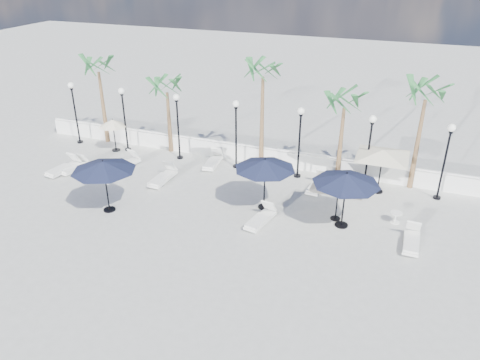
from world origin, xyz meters
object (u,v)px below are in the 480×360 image
(parasol_navy_left, at_px, (103,166))
(parasol_cream_sq_b, at_px, (383,150))
(lounger_4, at_px, (213,162))
(parasol_navy_mid, at_px, (265,165))
(lounger_5, at_px, (261,219))
(lounger_3, at_px, (124,164))
(parasol_cream_sq_a, at_px, (339,179))
(lounger_0, at_px, (74,167))
(lounger_7, at_px, (317,185))
(lounger_6, at_px, (412,241))
(parasol_cream_small, at_px, (113,123))
(lounger_1, at_px, (163,177))
(parasol_navy_right, at_px, (347,179))
(lounger_2, at_px, (64,168))

(parasol_navy_left, bearing_deg, parasol_cream_sq_b, 28.34)
(lounger_4, bearing_deg, parasol_navy_mid, -45.67)
(parasol_navy_mid, bearing_deg, lounger_4, 139.65)
(lounger_5, bearing_deg, lounger_3, 173.19)
(lounger_4, bearing_deg, parasol_cream_sq_b, -5.46)
(lounger_3, distance_m, parasol_cream_sq_a, 12.20)
(lounger_0, bearing_deg, lounger_7, 17.01)
(lounger_0, bearing_deg, lounger_6, 2.44)
(parasol_cream_sq_b, xyz_separation_m, parasol_cream_small, (-15.35, 0.00, -0.55))
(lounger_6, bearing_deg, lounger_5, -174.92)
(lounger_0, height_order, parasol_navy_mid, parasol_navy_mid)
(lounger_5, xyz_separation_m, lounger_6, (6.35, 0.51, -0.00))
(lounger_4, distance_m, parasol_navy_mid, 5.77)
(lounger_3, relative_size, lounger_7, 1.06)
(lounger_1, xyz_separation_m, lounger_7, (7.74, 1.99, -0.01))
(lounger_3, distance_m, lounger_4, 4.94)
(parasol_cream_sq_a, bearing_deg, lounger_3, 173.40)
(lounger_5, distance_m, parasol_navy_mid, 2.45)
(parasol_navy_mid, bearing_deg, lounger_0, 178.60)
(lounger_5, xyz_separation_m, parasol_navy_left, (-6.98, -1.34, 2.02))
(lounger_0, relative_size, lounger_7, 0.91)
(lounger_3, height_order, parasol_cream_small, parasol_cream_small)
(lounger_6, bearing_deg, parasol_cream_sq_a, 163.20)
(lounger_4, bearing_deg, lounger_5, -53.38)
(lounger_0, xyz_separation_m, lounger_3, (2.35, 1.24, 0.03))
(parasol_navy_left, height_order, parasol_navy_right, parasol_navy_right)
(parasol_navy_right, distance_m, parasol_cream_small, 14.70)
(lounger_2, relative_size, lounger_5, 1.06)
(parasol_cream_sq_a, bearing_deg, lounger_5, -153.40)
(lounger_0, height_order, parasol_cream_small, parasol_cream_small)
(lounger_1, bearing_deg, parasol_cream_sq_a, -2.72)
(lounger_6, relative_size, lounger_7, 0.95)
(lounger_5, relative_size, parasol_navy_right, 0.70)
(parasol_navy_right, bearing_deg, lounger_3, 171.45)
(lounger_4, bearing_deg, lounger_6, -27.60)
(lounger_0, height_order, lounger_6, lounger_6)
(lounger_7, bearing_deg, parasol_cream_sq_b, 20.63)
(parasol_navy_mid, bearing_deg, parasol_navy_left, -157.65)
(lounger_1, distance_m, lounger_6, 12.52)
(lounger_2, distance_m, parasol_navy_mid, 11.59)
(lounger_3, height_order, lounger_4, lounger_3)
(parasol_cream_sq_a, xyz_separation_m, parasol_cream_sq_b, (1.52, 3.36, 0.24))
(lounger_6, bearing_deg, lounger_3, 171.54)
(lounger_4, distance_m, lounger_7, 6.14)
(lounger_6, distance_m, parasol_cream_small, 17.74)
(lounger_2, distance_m, parasol_cream_sq_a, 14.88)
(lounger_7, bearing_deg, parasol_navy_left, -141.50)
(lounger_7, relative_size, parasol_cream_sq_a, 0.45)
(lounger_7, relative_size, parasol_cream_sq_b, 0.41)
(parasol_cream_small, bearing_deg, parasol_cream_sq_a, -13.66)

